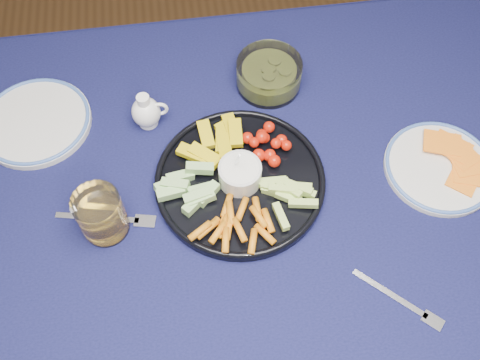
{
  "coord_description": "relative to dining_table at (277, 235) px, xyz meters",
  "views": [
    {
      "loc": [
        -0.13,
        -0.43,
        1.62
      ],
      "look_at": [
        -0.06,
        0.08,
        0.76
      ],
      "focal_mm": 40.0,
      "sensor_mm": 36.0,
      "label": 1
    }
  ],
  "objects": [
    {
      "name": "fork_right",
      "position": [
        0.18,
        -0.19,
        0.09
      ],
      "size": [
        0.13,
        0.13,
        0.0
      ],
      "color": "silver",
      "rests_on": "dining_table"
    },
    {
      "name": "juice_tumbler",
      "position": [
        -0.31,
        0.02,
        0.13
      ],
      "size": [
        0.08,
        0.08,
        0.1
      ],
      "color": "silver",
      "rests_on": "dining_table"
    },
    {
      "name": "fork_left",
      "position": [
        -0.3,
        0.03,
        0.09
      ],
      "size": [
        0.18,
        0.06,
        0.0
      ],
      "color": "silver",
      "rests_on": "dining_table"
    },
    {
      "name": "pickle_bowl",
      "position": [
        0.03,
        0.31,
        0.12
      ],
      "size": [
        0.14,
        0.14,
        0.06
      ],
      "color": "silver",
      "rests_on": "dining_table"
    },
    {
      "name": "cheese_plate",
      "position": [
        0.32,
        0.05,
        0.1
      ],
      "size": [
        0.21,
        0.21,
        0.02
      ],
      "color": "silver",
      "rests_on": "dining_table"
    },
    {
      "name": "crudite_platter",
      "position": [
        -0.07,
        0.08,
        0.11
      ],
      "size": [
        0.32,
        0.32,
        0.1
      ],
      "color": "black",
      "rests_on": "dining_table"
    },
    {
      "name": "creamer_pitcher",
      "position": [
        -0.23,
        0.25,
        0.12
      ],
      "size": [
        0.07,
        0.06,
        0.08
      ],
      "color": "white",
      "rests_on": "dining_table"
    },
    {
      "name": "side_plate_extra",
      "position": [
        -0.45,
        0.27,
        0.1
      ],
      "size": [
        0.22,
        0.22,
        0.02
      ],
      "color": "silver",
      "rests_on": "dining_table"
    },
    {
      "name": "dining_table",
      "position": [
        0.0,
        0.0,
        0.0
      ],
      "size": [
        1.67,
        1.07,
        0.75
      ],
      "color": "#53301B",
      "rests_on": "ground"
    }
  ]
}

